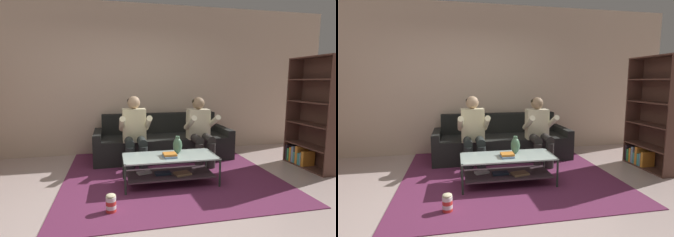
% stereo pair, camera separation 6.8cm
% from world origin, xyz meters
% --- Properties ---
extents(ground, '(16.80, 16.80, 0.00)m').
position_xyz_m(ground, '(0.00, 0.00, 0.00)').
color(ground, '#C0A8A2').
extents(back_partition, '(8.40, 0.12, 2.90)m').
position_xyz_m(back_partition, '(0.00, 2.46, 1.45)').
color(back_partition, beige).
rests_on(back_partition, ground).
extents(couch, '(2.48, 0.86, 0.80)m').
position_xyz_m(couch, '(0.52, 1.90, 0.28)').
color(couch, black).
rests_on(couch, ground).
extents(person_seated_left, '(0.50, 0.58, 1.18)m').
position_xyz_m(person_seated_left, '(-0.04, 1.39, 0.64)').
color(person_seated_left, '#242A28').
rests_on(person_seated_left, ground).
extents(person_seated_right, '(0.50, 0.58, 1.15)m').
position_xyz_m(person_seated_right, '(1.07, 1.39, 0.63)').
color(person_seated_right, '#2C2927').
rests_on(person_seated_right, ground).
extents(coffee_table, '(1.29, 0.57, 0.40)m').
position_xyz_m(coffee_table, '(0.37, 0.61, 0.26)').
color(coffee_table, '#ACC2BA').
rests_on(coffee_table, ground).
extents(area_rug, '(3.09, 3.24, 0.01)m').
position_xyz_m(area_rug, '(0.44, 1.13, 0.01)').
color(area_rug, '#68284B').
rests_on(area_rug, ground).
extents(vase, '(0.13, 0.13, 0.25)m').
position_xyz_m(vase, '(0.51, 0.72, 0.52)').
color(vase, '#4C7656').
rests_on(vase, coffee_table).
extents(book_stack, '(0.18, 0.19, 0.05)m').
position_xyz_m(book_stack, '(0.35, 0.54, 0.43)').
color(book_stack, '#7594B9').
rests_on(book_stack, coffee_table).
extents(bookshelf, '(0.34, 0.93, 1.81)m').
position_xyz_m(bookshelf, '(2.83, 0.85, 0.76)').
color(bookshelf, brown).
rests_on(bookshelf, ground).
extents(popcorn_tub, '(0.11, 0.11, 0.21)m').
position_xyz_m(popcorn_tub, '(-0.44, -0.05, 0.11)').
color(popcorn_tub, red).
rests_on(popcorn_tub, ground).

